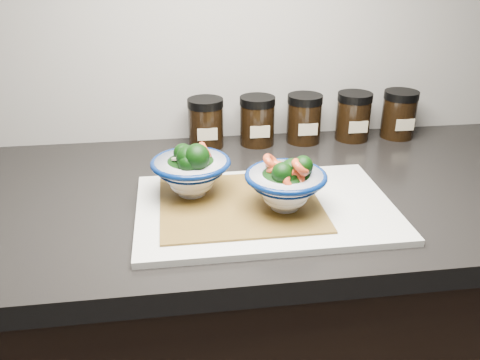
{
  "coord_description": "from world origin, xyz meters",
  "views": [
    {
      "loc": [
        -0.32,
        0.58,
        1.33
      ],
      "look_at": [
        -0.21,
        1.37,
        0.96
      ],
      "focal_mm": 38.0,
      "sensor_mm": 36.0,
      "label": 1
    }
  ],
  "objects": [
    {
      "name": "spice_jar_a",
      "position": [
        -0.24,
        1.69,
        0.96
      ],
      "size": [
        0.08,
        0.08,
        0.11
      ],
      "color": "black",
      "rests_on": "countertop"
    },
    {
      "name": "countertop",
      "position": [
        0.0,
        1.45,
        0.88
      ],
      "size": [
        3.5,
        0.6,
        0.04
      ],
      "primitive_type": "cube",
      "color": "black",
      "rests_on": "cabinet"
    },
    {
      "name": "spice_jar_d",
      "position": [
        0.11,
        1.69,
        0.96
      ],
      "size": [
        0.08,
        0.08,
        0.11
      ],
      "color": "black",
      "rests_on": "countertop"
    },
    {
      "name": "bowl_right",
      "position": [
        -0.13,
        1.34,
        0.96
      ],
      "size": [
        0.14,
        0.14,
        0.11
      ],
      "rotation": [
        0.0,
        0.0,
        0.13
      ],
      "color": "white",
      "rests_on": "bamboo_mat"
    },
    {
      "name": "bamboo_mat",
      "position": [
        -0.21,
        1.37,
        0.91
      ],
      "size": [
        0.28,
        0.24,
        0.0
      ],
      "primitive_type": "cube",
      "color": "olive",
      "rests_on": "cutting_board"
    },
    {
      "name": "spice_jar_c",
      "position": [
        -0.01,
        1.69,
        0.96
      ],
      "size": [
        0.08,
        0.08,
        0.11
      ],
      "color": "black",
      "rests_on": "countertop"
    },
    {
      "name": "spice_jar_b",
      "position": [
        -0.12,
        1.69,
        0.96
      ],
      "size": [
        0.08,
        0.08,
        0.11
      ],
      "color": "black",
      "rests_on": "countertop"
    },
    {
      "name": "bowl_left",
      "position": [
        -0.29,
        1.42,
        0.96
      ],
      "size": [
        0.14,
        0.14,
        0.11
      ],
      "rotation": [
        0.0,
        0.0,
        0.41
      ],
      "color": "white",
      "rests_on": "bamboo_mat"
    },
    {
      "name": "spice_jar_e",
      "position": [
        0.22,
        1.69,
        0.96
      ],
      "size": [
        0.08,
        0.08,
        0.11
      ],
      "color": "black",
      "rests_on": "countertop"
    },
    {
      "name": "cutting_board",
      "position": [
        -0.17,
        1.36,
        0.91
      ],
      "size": [
        0.45,
        0.3,
        0.01
      ],
      "primitive_type": "cube",
      "color": "silver",
      "rests_on": "countertop"
    }
  ]
}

